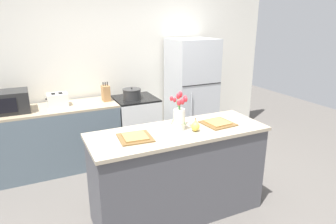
{
  "coord_description": "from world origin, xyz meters",
  "views": [
    {
      "loc": [
        -1.28,
        -2.47,
        2.03
      ],
      "look_at": [
        0.0,
        0.25,
        1.07
      ],
      "focal_mm": 32.0,
      "sensor_mm": 36.0,
      "label": 1
    }
  ],
  "objects": [
    {
      "name": "knife_block",
      "position": [
        -0.33,
        1.62,
        1.0
      ],
      "size": [
        0.1,
        0.14,
        0.27
      ],
      "color": "#A37547",
      "rests_on": "back_counter"
    },
    {
      "name": "flower_vase",
      "position": [
        0.02,
        0.02,
        1.1
      ],
      "size": [
        0.18,
        0.18,
        0.37
      ],
      "color": "silver",
      "rests_on": "kitchen_island"
    },
    {
      "name": "back_counter",
      "position": [
        -1.06,
        1.6,
        0.45
      ],
      "size": [
        1.68,
        0.6,
        0.89
      ],
      "color": "slate",
      "rests_on": "ground_plane"
    },
    {
      "name": "pear_figurine",
      "position": [
        0.14,
        -0.09,
        1.01
      ],
      "size": [
        0.08,
        0.08,
        0.14
      ],
      "color": "#E5CC4C",
      "rests_on": "kitchen_island"
    },
    {
      "name": "kitchen_island",
      "position": [
        0.0,
        0.0,
        0.48
      ],
      "size": [
        1.8,
        0.66,
        0.95
      ],
      "color": "#4C4C51",
      "rests_on": "ground_plane"
    },
    {
      "name": "ground_plane",
      "position": [
        0.0,
        0.0,
        0.0
      ],
      "size": [
        10.0,
        10.0,
        0.0
      ],
      "primitive_type": "plane",
      "color": "#59544F"
    },
    {
      "name": "plate_setting_right",
      "position": [
        0.46,
        -0.01,
        0.96
      ],
      "size": [
        0.33,
        0.33,
        0.02
      ],
      "color": "brown",
      "rests_on": "kitchen_island"
    },
    {
      "name": "plate_setting_left",
      "position": [
        -0.46,
        -0.01,
        0.96
      ],
      "size": [
        0.33,
        0.33,
        0.02
      ],
      "color": "brown",
      "rests_on": "kitchen_island"
    },
    {
      "name": "cooking_pot",
      "position": [
        0.04,
        1.55,
        0.97
      ],
      "size": [
        0.26,
        0.26,
        0.17
      ],
      "color": "#2D2D2D",
      "rests_on": "stove_range"
    },
    {
      "name": "refrigerator",
      "position": [
        1.05,
        1.6,
        0.86
      ],
      "size": [
        0.68,
        0.67,
        1.72
      ],
      "color": "#B7BABC",
      "rests_on": "ground_plane"
    },
    {
      "name": "back_wall",
      "position": [
        0.0,
        2.0,
        1.35
      ],
      "size": [
        5.2,
        0.08,
        2.7
      ],
      "color": "silver",
      "rests_on": "ground_plane"
    },
    {
      "name": "microwave",
      "position": [
        -1.56,
        1.6,
        1.03
      ],
      "size": [
        0.48,
        0.37,
        0.27
      ],
      "color": "black",
      "rests_on": "back_counter"
    },
    {
      "name": "toaster",
      "position": [
        -0.97,
        1.64,
        0.98
      ],
      "size": [
        0.28,
        0.18,
        0.17
      ],
      "color": "silver",
      "rests_on": "back_counter"
    },
    {
      "name": "stove_range",
      "position": [
        0.1,
        1.6,
        0.45
      ],
      "size": [
        0.6,
        0.61,
        0.89
      ],
      "color": "silver",
      "rests_on": "ground_plane"
    }
  ]
}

